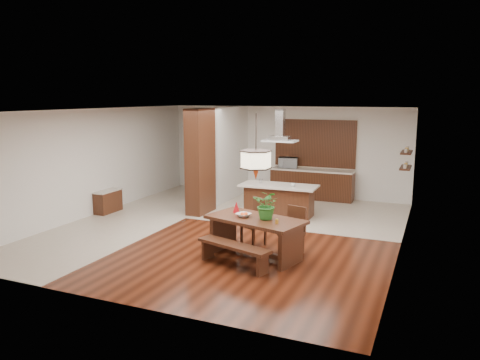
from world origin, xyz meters
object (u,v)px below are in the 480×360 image
at_px(dining_bench, 234,255).
at_px(hallway_console, 108,201).
at_px(dining_table, 255,228).
at_px(dining_chair_right, 292,231).
at_px(kitchen_island, 279,200).
at_px(dining_chair_left, 254,222).
at_px(foliage_plant, 267,205).
at_px(island_cup, 293,185).
at_px(microwave, 288,163).
at_px(pendant_lantern, 256,147).
at_px(range_hood, 280,125).
at_px(fruit_bowl, 243,215).

bearing_deg(dining_bench, hallway_console, 153.28).
height_order(hallway_console, dining_table, dining_table).
relative_size(dining_chair_right, kitchen_island, 0.47).
xyz_separation_m(dining_chair_left, foliage_plant, (0.57, -0.70, 0.59)).
height_order(island_cup, microwave, microwave).
xyz_separation_m(dining_chair_right, island_cup, (-0.82, 2.81, 0.41)).
xyz_separation_m(pendant_lantern, range_hood, (-0.62, 3.37, 0.22)).
bearing_deg(hallway_console, dining_chair_right, -13.32).
height_order(dining_chair_left, dining_chair_right, dining_chair_left).
height_order(dining_bench, island_cup, island_cup).
bearing_deg(island_cup, fruit_bowl, -91.19).
xyz_separation_m(dining_bench, microwave, (-0.95, 6.49, 0.89)).
relative_size(foliage_plant, island_cup, 5.21).
bearing_deg(dining_bench, island_cup, 90.20).
relative_size(dining_chair_right, range_hood, 1.09).
bearing_deg(microwave, dining_bench, -94.89).
height_order(dining_chair_left, pendant_lantern, pendant_lantern).
height_order(fruit_bowl, microwave, microwave).
height_order(hallway_console, dining_bench, hallway_console).
relative_size(kitchen_island, island_cup, 18.62).
height_order(pendant_lantern, kitchen_island, pendant_lantern).
bearing_deg(microwave, range_hood, -91.28).
relative_size(range_hood, island_cup, 7.98).
bearing_deg(dining_chair_right, microwave, 122.38).
xyz_separation_m(fruit_bowl, island_cup, (0.07, 3.26, 0.06)).
distance_m(kitchen_island, microwave, 2.59).
distance_m(dining_bench, dining_chair_right, 1.41).
distance_m(hallway_console, dining_chair_left, 4.95).
bearing_deg(hallway_console, dining_bench, -26.72).
bearing_deg(dining_chair_left, microwave, 124.20).
xyz_separation_m(pendant_lantern, foliage_plant, (0.25, -0.00, -1.14)).
relative_size(dining_chair_left, island_cup, 9.12).
height_order(dining_table, pendant_lantern, pendant_lantern).
bearing_deg(dining_chair_right, range_hood, 127.24).
bearing_deg(island_cup, foliage_plant, -82.25).
bearing_deg(island_cup, dining_bench, -89.80).
bearing_deg(dining_chair_left, island_cup, 112.45).
relative_size(range_hood, microwave, 1.50).
height_order(dining_chair_left, foliage_plant, foliage_plant).
distance_m(foliage_plant, kitchen_island, 3.54).
bearing_deg(microwave, kitchen_island, -91.30).
relative_size(dining_table, island_cup, 18.93).
bearing_deg(kitchen_island, dining_bench, -85.20).
xyz_separation_m(dining_chair_left, dining_chair_right, (0.94, -0.25, -0.02)).
relative_size(fruit_bowl, island_cup, 2.57).
height_order(fruit_bowl, island_cup, island_cup).
height_order(dining_bench, fruit_bowl, fruit_bowl).
bearing_deg(range_hood, pendant_lantern, -79.67).
xyz_separation_m(hallway_console, dining_table, (5.14, -1.81, 0.28)).
height_order(dining_bench, pendant_lantern, pendant_lantern).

